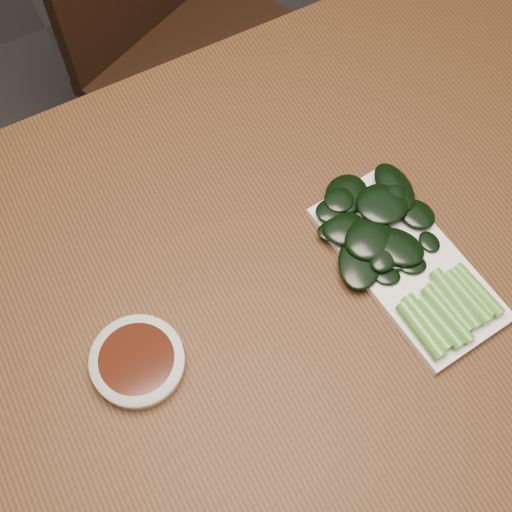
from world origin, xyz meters
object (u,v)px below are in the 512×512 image
object	(u,v)px
table	(261,313)
sauce_bowl	(138,362)
chair_far	(192,39)
serving_plate	(407,264)
gai_lan	(397,249)

from	to	relation	value
table	sauce_bowl	distance (m)	0.20
chair_far	serving_plate	xyz separation A→B (m)	(-0.01, -0.71, 0.27)
table	serving_plate	world-z (taller)	serving_plate
sauce_bowl	gai_lan	distance (m)	0.35
chair_far	sauce_bowl	xyz separation A→B (m)	(-0.37, -0.67, 0.28)
chair_far	gai_lan	distance (m)	0.75
table	serving_plate	xyz separation A→B (m)	(0.18, -0.06, 0.08)
table	serving_plate	distance (m)	0.21
sauce_bowl	serving_plate	distance (m)	0.36
serving_plate	gai_lan	world-z (taller)	gai_lan
gai_lan	table	bearing A→B (deg)	167.82
table	sauce_bowl	world-z (taller)	sauce_bowl
table	serving_plate	size ratio (longest dim) A/B	5.03
chair_far	gai_lan	bearing A→B (deg)	-114.62
table	sauce_bowl	xyz separation A→B (m)	(-0.18, -0.02, 0.09)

